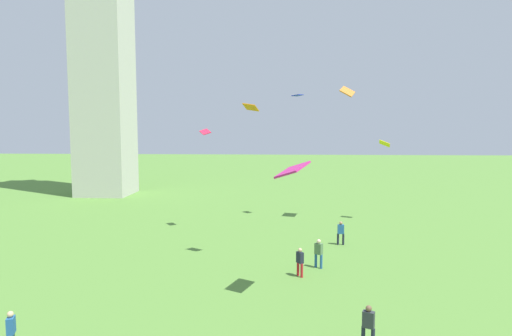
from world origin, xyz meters
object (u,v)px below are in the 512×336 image
(person_4, at_px, (341,232))
(person_1, at_px, (300,260))
(kite_flying_3, at_px, (251,107))
(person_2, at_px, (319,252))
(kite_flying_5, at_px, (205,132))
(person_0, at_px, (11,330))
(kite_flying_0, at_px, (347,92))
(person_3, at_px, (368,324))
(kite_flying_1, at_px, (293,170))
(kite_flying_2, at_px, (385,144))
(kite_flying_4, at_px, (297,95))

(person_4, bearing_deg, person_1, 66.07)
(person_4, bearing_deg, kite_flying_3, 34.85)
(person_2, height_order, kite_flying_5, kite_flying_5)
(person_0, bearing_deg, kite_flying_5, -30.62)
(person_2, distance_m, kite_flying_0, 16.27)
(person_1, relative_size, person_3, 0.98)
(kite_flying_3, bearing_deg, kite_flying_0, 89.55)
(person_2, xyz_separation_m, kite_flying_1, (-1.63, -4.48, 5.12))
(person_4, bearing_deg, kite_flying_0, -99.31)
(kite_flying_0, distance_m, kite_flying_2, 5.40)
(person_1, bearing_deg, kite_flying_4, 145.51)
(kite_flying_0, xyz_separation_m, kite_flying_4, (-4.07, 1.09, -0.22))
(person_0, height_order, person_3, person_3)
(person_2, xyz_separation_m, person_4, (1.92, 5.00, -0.02))
(person_0, relative_size, kite_flying_5, 1.48)
(person_4, height_order, kite_flying_0, kite_flying_0)
(kite_flying_2, bearing_deg, kite_flying_3, 73.54)
(person_0, distance_m, kite_flying_3, 15.92)
(person_1, relative_size, kite_flying_2, 1.67)
(kite_flying_4, bearing_deg, person_3, 146.21)
(person_1, relative_size, kite_flying_0, 0.95)
(person_1, height_order, person_4, person_4)
(kite_flying_3, bearing_deg, kite_flying_4, 107.81)
(person_0, relative_size, person_4, 0.96)
(kite_flying_4, distance_m, kite_flying_5, 9.12)
(kite_flying_1, distance_m, kite_flying_4, 18.60)
(person_0, relative_size, kite_flying_0, 0.95)
(person_3, distance_m, kite_flying_1, 7.35)
(kite_flying_3, bearing_deg, person_2, 16.66)
(person_3, relative_size, kite_flying_4, 1.42)
(person_1, xyz_separation_m, kite_flying_1, (-0.51, -2.97, 5.17))
(person_4, height_order, kite_flying_4, kite_flying_4)
(person_2, xyz_separation_m, kite_flying_5, (-7.97, 8.82, 6.70))
(kite_flying_2, height_order, kite_flying_3, kite_flying_3)
(kite_flying_0, bearing_deg, person_2, 5.56)
(kite_flying_3, xyz_separation_m, kite_flying_4, (3.16, 12.42, 1.57))
(person_2, distance_m, person_4, 5.36)
(person_1, bearing_deg, kite_flying_3, -165.89)
(person_2, distance_m, person_3, 9.05)
(person_0, relative_size, kite_flying_3, 1.55)
(person_4, xyz_separation_m, kite_flying_3, (-5.86, -3.91, 8.23))
(person_0, height_order, kite_flying_3, kite_flying_3)
(person_4, distance_m, kite_flying_5, 12.56)
(kite_flying_5, bearing_deg, person_0, -42.92)
(person_2, distance_m, kite_flying_3, 9.17)
(person_2, bearing_deg, person_3, -44.59)
(person_1, bearing_deg, person_0, -83.77)
(person_3, relative_size, kite_flying_1, 0.77)
(person_3, xyz_separation_m, kite_flying_0, (2.27, 21.41, 10.03))
(kite_flying_4, bearing_deg, kite_flying_1, 138.92)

